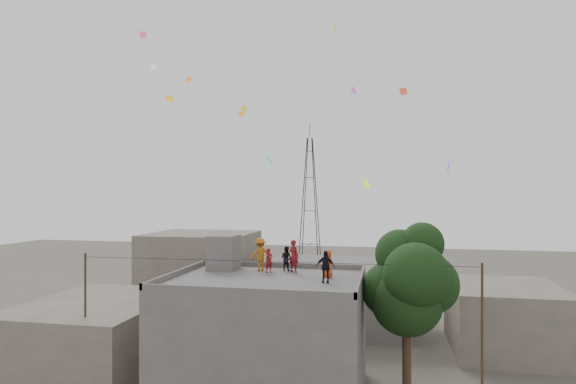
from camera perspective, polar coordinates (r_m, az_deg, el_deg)
name	(u,v)px	position (r m, az deg, el deg)	size (l,w,h in m)	color
main_building	(265,337)	(26.25, -2.69, -16.82)	(10.00, 8.00, 6.10)	#54514E
parapet	(265,276)	(25.51, -2.69, -9.93)	(10.00, 8.00, 0.30)	#54514E
stair_head_box	(224,252)	(28.77, -7.63, -7.09)	(1.60, 1.80, 2.00)	#54514E
neighbor_west	(99,334)	(32.64, -21.54, -15.37)	(8.00, 10.00, 4.00)	#5C5548
neighbor_north	(333,294)	(39.43, 5.35, -11.93)	(12.00, 9.00, 5.00)	#54514E
neighbor_northwest	(201,272)	(44.07, -10.27, -9.34)	(9.00, 8.00, 7.00)	#5C5548
neighbor_east	(506,318)	(36.22, 24.39, -13.49)	(7.00, 8.00, 4.40)	#5C5548
tree	(410,282)	(25.38, 14.27, -10.32)	(4.90, 4.60, 9.10)	black
utility_line	(269,330)	(24.75, -2.27, -16.00)	(20.12, 0.62, 7.40)	black
transmission_tower	(310,204)	(65.18, 2.60, -1.40)	(2.97, 2.97, 20.01)	black
person_red_adult	(294,256)	(27.47, 0.70, -7.60)	(0.67, 0.44, 1.84)	maroon
person_orange_child	(328,264)	(25.97, 4.76, -8.45)	(0.72, 0.47, 1.47)	#C84516
person_dark_child	(286,258)	(28.00, -0.20, -7.88)	(0.69, 0.54, 1.42)	black
person_dark_adult	(325,267)	(24.44, 4.44, -8.82)	(0.94, 0.39, 1.60)	black
person_orange_adult	(260,254)	(27.96, -3.29, -7.40)	(1.22, 0.70, 1.89)	#AD5D13
person_red_child	(269,260)	(27.41, -2.27, -8.10)	(0.50, 0.33, 1.37)	maroon
kites	(280,103)	(31.85, -0.91, 10.50)	(20.08, 16.31, 12.32)	orange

